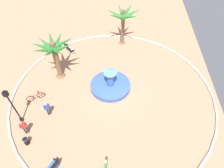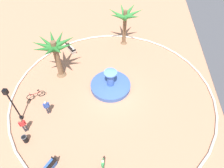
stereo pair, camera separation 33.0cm
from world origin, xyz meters
name	(u,v)px [view 1 (the left image)]	position (x,y,z in m)	size (l,w,h in m)	color
ground_plane	(113,92)	(0.00, 0.00, 0.00)	(80.00, 80.00, 0.00)	tan
plaza_curb	(113,92)	(0.00, 0.00, 0.10)	(19.49, 19.49, 0.20)	silver
fountain	(110,85)	(-0.68, -0.28, 0.30)	(3.98, 3.98, 2.08)	#38569E
palm_tree_near_fountain	(123,18)	(-8.28, 0.58, 3.47)	(4.00, 4.11, 4.61)	brown
palm_tree_by_curb	(54,51)	(-1.91, -5.72, 3.32)	(4.09, 4.06, 4.48)	brown
bench_west	(69,50)	(-5.89, -5.64, 0.35)	(1.50, 1.46, 1.00)	beige
lamppost	(12,104)	(3.84, -7.63, 2.35)	(0.32, 0.32, 4.02)	black
trash_bin	(26,141)	(5.84, -6.37, 0.39)	(0.46, 0.46, 0.73)	black
bicycle_red_frame	(36,97)	(1.41, -7.16, 0.38)	(0.95, 1.50, 0.94)	black
person_cyclist_helmet	(24,127)	(4.94, -6.72, 0.95)	(0.38, 0.42, 1.69)	#33333D
person_cyclist_photo	(106,165)	(7.36, 0.09, 0.91)	(0.53, 0.22, 1.64)	#33333D
person_pedestrian_stroll	(47,108)	(2.99, -5.42, 0.93)	(0.36, 0.45, 1.66)	#33333D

